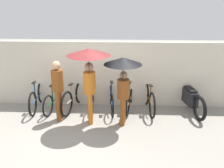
% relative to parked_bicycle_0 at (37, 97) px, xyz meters
% --- Properties ---
extents(ground_plane, '(30.00, 30.00, 0.00)m').
position_rel_parked_bicycle_0_xyz_m(ground_plane, '(1.75, -1.58, -0.39)').
color(ground_plane, gray).
extents(back_wall, '(12.74, 0.12, 2.07)m').
position_rel_parked_bicycle_0_xyz_m(back_wall, '(1.75, 0.42, 0.65)').
color(back_wall, beige).
rests_on(back_wall, ground).
extents(parked_bicycle_0, '(0.44, 1.78, 1.02)m').
position_rel_parked_bicycle_0_xyz_m(parked_bicycle_0, '(0.00, 0.00, 0.00)').
color(parked_bicycle_0, black).
rests_on(parked_bicycle_0, ground).
extents(parked_bicycle_1, '(0.47, 1.71, 1.05)m').
position_rel_parked_bicycle_0_xyz_m(parked_bicycle_1, '(0.58, -0.01, -0.04)').
color(parked_bicycle_1, black).
rests_on(parked_bicycle_1, ground).
extents(parked_bicycle_2, '(0.57, 1.80, 0.99)m').
position_rel_parked_bicycle_0_xyz_m(parked_bicycle_2, '(1.17, 0.01, 0.01)').
color(parked_bicycle_2, black).
rests_on(parked_bicycle_2, ground).
extents(parked_bicycle_3, '(0.44, 1.84, 1.06)m').
position_rel_parked_bicycle_0_xyz_m(parked_bicycle_3, '(1.75, 0.05, 0.01)').
color(parked_bicycle_3, black).
rests_on(parked_bicycle_3, ground).
extents(parked_bicycle_4, '(0.44, 1.75, 1.08)m').
position_rel_parked_bicycle_0_xyz_m(parked_bicycle_4, '(2.33, 0.01, -0.00)').
color(parked_bicycle_4, black).
rests_on(parked_bicycle_4, ground).
extents(parked_bicycle_5, '(0.46, 1.67, 0.98)m').
position_rel_parked_bicycle_0_xyz_m(parked_bicycle_5, '(2.91, 0.07, -0.04)').
color(parked_bicycle_5, black).
rests_on(parked_bicycle_5, ground).
extents(parked_bicycle_6, '(0.44, 1.75, 1.10)m').
position_rel_parked_bicycle_0_xyz_m(parked_bicycle_6, '(3.49, 0.00, 0.02)').
color(parked_bicycle_6, black).
rests_on(parked_bicycle_6, ground).
extents(pedestrian_leading, '(0.32, 0.32, 1.74)m').
position_rel_parked_bicycle_0_xyz_m(pedestrian_leading, '(0.89, -0.74, 0.64)').
color(pedestrian_leading, brown).
rests_on(pedestrian_leading, ground).
extents(pedestrian_center, '(1.12, 1.12, 2.14)m').
position_rel_parked_bicycle_0_xyz_m(pedestrian_center, '(1.80, -0.97, 1.34)').
color(pedestrian_center, '#C66B1E').
rests_on(pedestrian_center, ground).
extents(pedestrian_trailing, '(0.97, 0.97, 1.93)m').
position_rel_parked_bicycle_0_xyz_m(pedestrian_trailing, '(2.68, -1.01, 1.13)').
color(pedestrian_trailing, brown).
rests_on(pedestrian_trailing, ground).
extents(motorcycle, '(0.66, 2.07, 0.93)m').
position_rel_parked_bicycle_0_xyz_m(motorcycle, '(4.74, 0.08, 0.02)').
color(motorcycle, black).
rests_on(motorcycle, ground).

